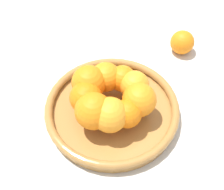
{
  "coord_description": "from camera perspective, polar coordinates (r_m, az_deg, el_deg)",
  "views": [
    {
      "loc": [
        0.36,
        -0.25,
        0.62
      ],
      "look_at": [
        0.0,
        0.0,
        0.07
      ],
      "focal_mm": 50.0,
      "sensor_mm": 36.0,
      "label": 1
    }
  ],
  "objects": [
    {
      "name": "fruit_bowl",
      "position": [
        0.75,
        0.0,
        -2.64
      ],
      "size": [
        0.32,
        0.32,
        0.04
      ],
      "color": "#A57238",
      "rests_on": "ground_plane"
    },
    {
      "name": "ground_plane",
      "position": [
        0.76,
        0.0,
        -3.46
      ],
      "size": [
        4.0,
        4.0,
        0.0
      ],
      "primitive_type": "plane",
      "color": "beige"
    },
    {
      "name": "stray_orange",
      "position": [
        0.91,
        12.72,
        9.38
      ],
      "size": [
        0.07,
        0.07,
        0.07
      ],
      "primitive_type": "sphere",
      "color": "orange",
      "rests_on": "ground_plane"
    },
    {
      "name": "orange_pile",
      "position": [
        0.7,
        -0.49,
        -0.19
      ],
      "size": [
        0.19,
        0.2,
        0.08
      ],
      "color": "orange",
      "rests_on": "fruit_bowl"
    }
  ]
}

